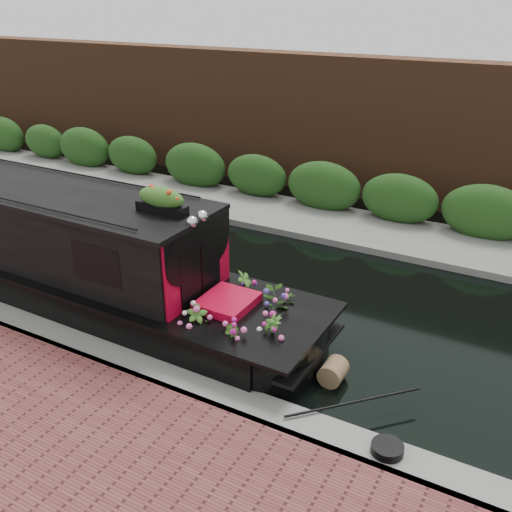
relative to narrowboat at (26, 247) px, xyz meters
The scene contains 8 objects.
ground 4.24m from the narrowboat, 27.80° to the left, with size 80.00×80.00×0.00m, color black.
near_bank_coping 4.01m from the narrowboat, 20.41° to the right, with size 40.00×0.60×0.50m, color gray.
far_bank_path 7.20m from the narrowboat, 59.11° to the left, with size 40.00×2.40×0.34m, color slate.
far_hedge 7.98m from the narrowboat, 62.45° to the left, with size 40.00×1.10×2.80m, color #1E4416.
far_brick_wall 9.88m from the narrowboat, 68.11° to the left, with size 40.00×1.00×8.00m, color #4F2D1A.
narrowboat is the anchor object (origin of this frame).
rope_fender 6.83m from the narrowboat, ahead, with size 0.38×0.38×0.44m, color brown.
coiled_mooring_rope 8.20m from the narrowboat, ahead, with size 0.42×0.42×0.12m, color black.
Camera 1 is at (5.62, -8.98, 5.64)m, focal length 40.00 mm.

